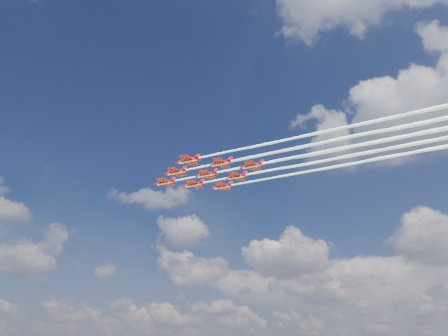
% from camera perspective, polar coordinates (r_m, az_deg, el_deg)
% --- Properties ---
extents(jet_lead, '(152.26, 39.39, 2.58)m').
position_cam_1_polar(jet_lead, '(151.83, 16.74, 2.78)').
color(jet_lead, red).
extents(jet_row2_port, '(152.26, 39.39, 2.58)m').
position_cam_1_polar(jet_row2_port, '(144.87, 19.89, 4.59)').
color(jet_row2_port, red).
extents(jet_row2_starb, '(152.26, 39.39, 2.58)m').
position_cam_1_polar(jet_row2_starb, '(157.42, 20.52, 2.34)').
color(jet_row2_starb, red).
extents(jet_row3_port, '(152.26, 39.39, 2.58)m').
position_cam_1_polar(jet_row3_port, '(138.54, 23.36, 6.57)').
color(jet_row3_port, red).
extents(jet_row3_centre, '(152.26, 39.39, 2.58)m').
position_cam_1_polar(jet_row3_centre, '(150.97, 23.72, 4.05)').
color(jet_row3_centre, red).
extents(jet_row3_starb, '(152.26, 39.39, 2.58)m').
position_cam_1_polar(jet_row3_starb, '(163.65, 24.03, 1.93)').
color(jet_row3_starb, red).
extents(jet_row4_port, '(152.26, 39.39, 2.58)m').
position_cam_1_polar(jet_row4_port, '(145.18, 27.21, 5.89)').
color(jet_row4_port, red).
extents(jet_row4_starb, '(152.26, 39.39, 2.58)m').
position_cam_1_polar(jet_row4_starb, '(157.71, 27.25, 3.54)').
color(jet_row4_starb, red).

